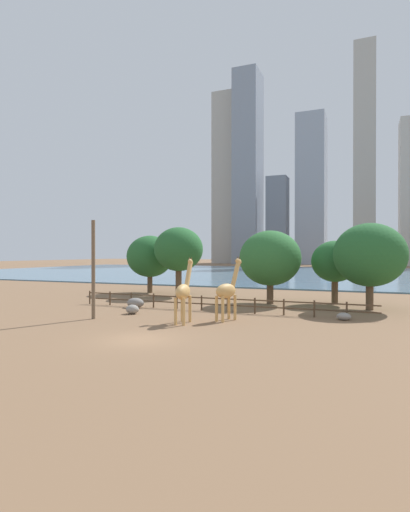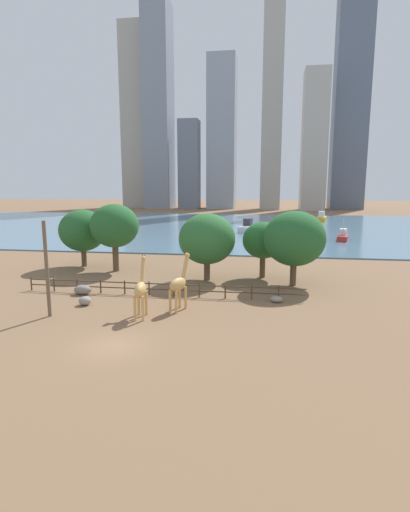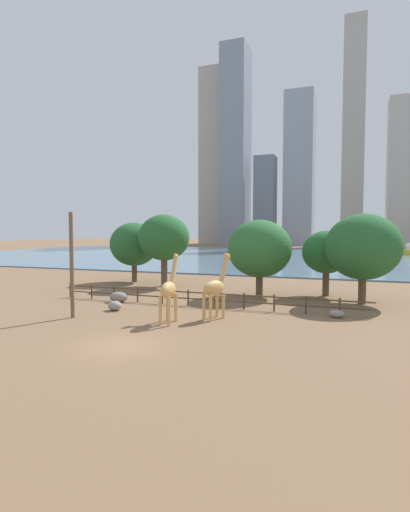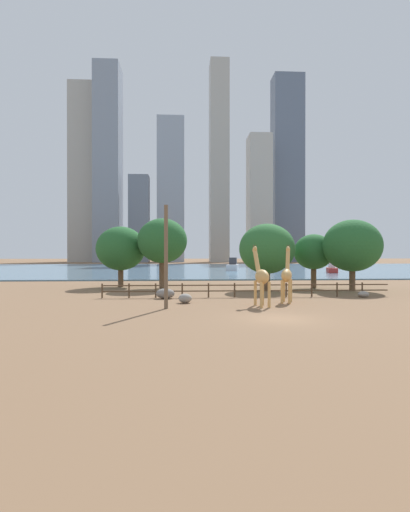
{
  "view_description": "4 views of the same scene",
  "coord_description": "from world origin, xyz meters",
  "px_view_note": "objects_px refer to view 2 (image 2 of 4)",
  "views": [
    {
      "loc": [
        12.06,
        -19.74,
        4.95
      ],
      "look_at": [
        -2.55,
        16.15,
        4.68
      ],
      "focal_mm": 28.0,
      "sensor_mm": 36.0,
      "label": 1
    },
    {
      "loc": [
        9.33,
        -22.72,
        9.95
      ],
      "look_at": [
        2.89,
        19.86,
        2.44
      ],
      "focal_mm": 28.0,
      "sensor_mm": 36.0,
      "label": 2
    },
    {
      "loc": [
        11.39,
        -18.03,
        6.09
      ],
      "look_at": [
        -2.62,
        19.93,
        3.59
      ],
      "focal_mm": 28.0,
      "sensor_mm": 36.0,
      "label": 3
    },
    {
      "loc": [
        -5.91,
        -23.78,
        3.97
      ],
      "look_at": [
        -3.61,
        16.18,
        3.71
      ],
      "focal_mm": 28.0,
      "sensor_mm": 36.0,
      "label": 4
    }
  ],
  "objects_px": {
    "utility_pole": "(47,269)",
    "tree_left_small": "(83,231)",
    "boat_tug": "(247,227)",
    "tree_right_tall": "(114,226)",
    "giraffe_companion": "(179,284)",
    "tree_left_large": "(207,239)",
    "boulder_near_fence": "(277,299)",
    "giraffe_tall": "(141,289)",
    "tree_right_small": "(294,239)",
    "boulder_by_pole": "(85,301)",
    "tree_center_broad": "(263,240)",
    "boat_sailboat": "(322,218)",
    "boat_ferry": "(343,236)",
    "boulder_small": "(83,290)"
  },
  "relations": [
    {
      "from": "tree_right_small",
      "to": "tree_left_small",
      "type": "bearing_deg",
      "value": 166.57
    },
    {
      "from": "giraffe_companion",
      "to": "tree_right_small",
      "type": "relative_size",
      "value": 0.62
    },
    {
      "from": "boulder_near_fence",
      "to": "tree_center_broad",
      "type": "distance_m",
      "value": 10.55
    },
    {
      "from": "tree_left_small",
      "to": "boat_ferry",
      "type": "distance_m",
      "value": 46.93
    },
    {
      "from": "boat_sailboat",
      "to": "tree_right_tall",
      "type": "bearing_deg",
      "value": 168.57
    },
    {
      "from": "boulder_by_pole",
      "to": "boulder_small",
      "type": "bearing_deg",
      "value": 118.17
    },
    {
      "from": "utility_pole",
      "to": "tree_right_tall",
      "type": "distance_m",
      "value": 17.05
    },
    {
      "from": "boat_tug",
      "to": "boat_sailboat",
      "type": "bearing_deg",
      "value": 158.92
    },
    {
      "from": "boulder_by_pole",
      "to": "tree_left_small",
      "type": "bearing_deg",
      "value": 115.37
    },
    {
      "from": "boulder_by_pole",
      "to": "tree_left_large",
      "type": "relative_size",
      "value": 0.15
    },
    {
      "from": "giraffe_companion",
      "to": "boulder_by_pole",
      "type": "relative_size",
      "value": 4.45
    },
    {
      "from": "tree_center_broad",
      "to": "boat_sailboat",
      "type": "distance_m",
      "value": 75.77
    },
    {
      "from": "boulder_small",
      "to": "boat_sailboat",
      "type": "xyz_separation_m",
      "value": [
        32.64,
        83.75,
        0.71
      ]
    },
    {
      "from": "boat_tug",
      "to": "tree_left_large",
      "type": "bearing_deg",
      "value": 9.53
    },
    {
      "from": "tree_left_large",
      "to": "boat_sailboat",
      "type": "relative_size",
      "value": 1.07
    },
    {
      "from": "giraffe_tall",
      "to": "boulder_by_pole",
      "type": "bearing_deg",
      "value": 61.08
    },
    {
      "from": "tree_right_tall",
      "to": "tree_left_small",
      "type": "height_order",
      "value": "tree_right_tall"
    },
    {
      "from": "utility_pole",
      "to": "tree_center_broad",
      "type": "bearing_deg",
      "value": 44.95
    },
    {
      "from": "tree_right_small",
      "to": "boat_ferry",
      "type": "bearing_deg",
      "value": 72.28
    },
    {
      "from": "giraffe_tall",
      "to": "tree_left_large",
      "type": "distance_m",
      "value": 13.59
    },
    {
      "from": "tree_right_tall",
      "to": "boat_tug",
      "type": "xyz_separation_m",
      "value": [
        13.59,
        43.06,
        -4.22
      ]
    },
    {
      "from": "boulder_small",
      "to": "boat_tug",
      "type": "height_order",
      "value": "boat_tug"
    },
    {
      "from": "tree_left_large",
      "to": "boat_sailboat",
      "type": "bearing_deg",
      "value": 73.9
    },
    {
      "from": "tree_right_small",
      "to": "giraffe_tall",
      "type": "bearing_deg",
      "value": -135.53
    },
    {
      "from": "utility_pole",
      "to": "boulder_by_pole",
      "type": "relative_size",
      "value": 7.0
    },
    {
      "from": "boulder_near_fence",
      "to": "boulder_small",
      "type": "bearing_deg",
      "value": -179.87
    },
    {
      "from": "giraffe_companion",
      "to": "boulder_near_fence",
      "type": "bearing_deg",
      "value": -47.55
    },
    {
      "from": "boulder_by_pole",
      "to": "tree_left_small",
      "type": "distance_m",
      "value": 18.01
    },
    {
      "from": "tree_right_tall",
      "to": "boat_sailboat",
      "type": "distance_m",
      "value": 80.6
    },
    {
      "from": "boulder_near_fence",
      "to": "giraffe_tall",
      "type": "bearing_deg",
      "value": -152.18
    },
    {
      "from": "giraffe_companion",
      "to": "boulder_near_fence",
      "type": "relative_size",
      "value": 4.56
    },
    {
      "from": "tree_left_large",
      "to": "boulder_by_pole",
      "type": "bearing_deg",
      "value": -129.73
    },
    {
      "from": "utility_pole",
      "to": "tree_left_small",
      "type": "relative_size",
      "value": 1.04
    },
    {
      "from": "tree_right_tall",
      "to": "tree_right_small",
      "type": "bearing_deg",
      "value": -11.01
    },
    {
      "from": "tree_center_broad",
      "to": "giraffe_companion",
      "type": "bearing_deg",
      "value": -116.78
    },
    {
      "from": "utility_pole",
      "to": "boulder_by_pole",
      "type": "distance_m",
      "value": 4.84
    },
    {
      "from": "giraffe_tall",
      "to": "boat_ferry",
      "type": "relative_size",
      "value": 0.93
    },
    {
      "from": "giraffe_tall",
      "to": "tree_right_tall",
      "type": "relative_size",
      "value": 0.59
    },
    {
      "from": "tree_left_large",
      "to": "tree_left_small",
      "type": "distance_m",
      "value": 17.21
    },
    {
      "from": "tree_left_large",
      "to": "tree_right_tall",
      "type": "distance_m",
      "value": 11.84
    },
    {
      "from": "utility_pole",
      "to": "boulder_near_fence",
      "type": "distance_m",
      "value": 19.01
    },
    {
      "from": "boulder_small",
      "to": "boat_tug",
      "type": "distance_m",
      "value": 55.1
    },
    {
      "from": "boulder_near_fence",
      "to": "boat_ferry",
      "type": "height_order",
      "value": "boat_ferry"
    },
    {
      "from": "giraffe_tall",
      "to": "giraffe_companion",
      "type": "height_order",
      "value": "giraffe_companion"
    },
    {
      "from": "giraffe_companion",
      "to": "tree_left_large",
      "type": "xyz_separation_m",
      "value": [
        0.71,
        10.84,
        2.25
      ]
    },
    {
      "from": "tree_left_large",
      "to": "boat_ferry",
      "type": "relative_size",
      "value": 1.42
    },
    {
      "from": "giraffe_companion",
      "to": "utility_pole",
      "type": "xyz_separation_m",
      "value": [
        -9.61,
        -3.1,
        1.51
      ]
    },
    {
      "from": "tree_left_large",
      "to": "tree_left_small",
      "type": "height_order",
      "value": "tree_left_large"
    },
    {
      "from": "boat_tug",
      "to": "tree_right_tall",
      "type": "bearing_deg",
      "value": -5.28
    },
    {
      "from": "boat_sailboat",
      "to": "utility_pole",
      "type": "bearing_deg",
      "value": 173.38
    }
  ]
}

